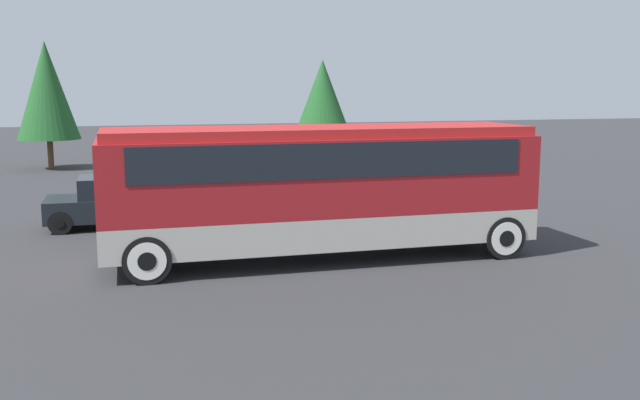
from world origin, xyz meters
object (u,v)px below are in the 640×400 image
parked_car_near (128,201)px  parked_car_far (361,192)px  tour_bus (324,180)px  parked_car_mid (365,181)px

parked_car_near → parked_car_far: bearing=1.1°
tour_bus → parked_car_near: 6.98m
parked_car_near → parked_car_mid: size_ratio=1.09×
parked_car_mid → tour_bus: bearing=-115.3°
parked_car_near → parked_car_far: parked_car_near is taller
parked_car_mid → parked_car_far: (-0.94, -2.41, -0.01)m
tour_bus → parked_car_far: 6.22m
tour_bus → parked_car_near: tour_bus is taller
tour_bus → parked_car_mid: 8.77m
tour_bus → parked_car_near: size_ratio=2.13×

